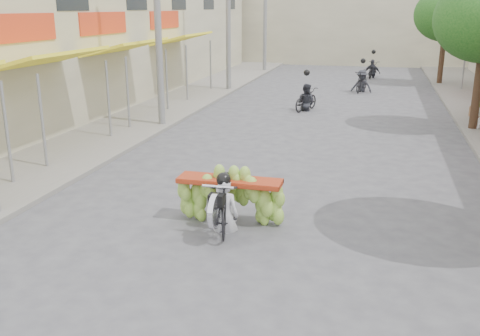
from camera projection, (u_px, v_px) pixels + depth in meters
name	position (u px, v px, depth m)	size (l,w,h in m)	color
sidewalk_left	(154.00, 109.00, 22.56)	(4.00, 60.00, 0.12)	gray
shophouse_row_left	(28.00, 37.00, 21.96)	(9.77, 40.00, 6.00)	#B5AE8F
far_building	(355.00, 16.00, 41.23)	(20.00, 6.00, 7.00)	#B5AE8F
utility_pole_mid	(157.00, 12.00, 18.26)	(0.60, 0.24, 8.00)	slate
utility_pole_far	(228.00, 10.00, 26.60)	(0.60, 0.24, 8.00)	slate
utility_pole_back	(265.00, 10.00, 34.95)	(0.60, 0.24, 8.00)	slate
street_tree_far	(446.00, 15.00, 28.73)	(3.40, 3.40, 5.25)	#3A2719
banana_motorbike	(227.00, 195.00, 10.39)	(2.20, 1.92, 1.96)	black
bg_motorbike_a	(306.00, 93.00, 22.29)	(1.14, 1.75, 1.95)	black
bg_motorbike_b	(362.00, 76.00, 27.12)	(1.15, 1.98, 1.95)	black
bg_motorbike_c	(373.00, 65.00, 32.59)	(1.05, 1.79, 1.95)	black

